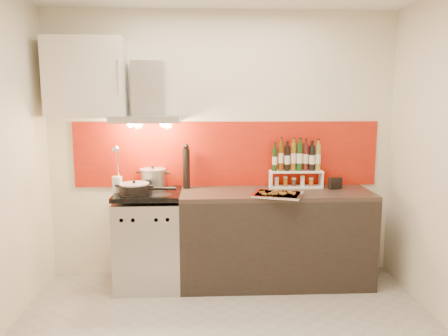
{
  "coord_description": "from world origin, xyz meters",
  "views": [
    {
      "loc": [
        -0.18,
        -2.9,
        1.77
      ],
      "look_at": [
        0.0,
        0.95,
        1.15
      ],
      "focal_mm": 35.0,
      "sensor_mm": 36.0,
      "label": 1
    }
  ],
  "objects_px": {
    "counter": "(275,237)",
    "pepper_mill": "(186,167)",
    "stock_pot": "(153,178)",
    "range_stove": "(149,240)",
    "saute_pan": "(135,188)",
    "baking_tray": "(278,194)"
  },
  "relations": [
    {
      "from": "baking_tray",
      "to": "range_stove",
      "type": "bearing_deg",
      "value": 170.34
    },
    {
      "from": "counter",
      "to": "pepper_mill",
      "type": "xyz_separation_m",
      "value": [
        -0.85,
        0.17,
        0.66
      ]
    },
    {
      "from": "range_stove",
      "to": "counter",
      "type": "height_order",
      "value": "range_stove"
    },
    {
      "from": "pepper_mill",
      "to": "baking_tray",
      "type": "xyz_separation_m",
      "value": [
        0.83,
        -0.38,
        -0.2
      ]
    },
    {
      "from": "pepper_mill",
      "to": "baking_tray",
      "type": "height_order",
      "value": "pepper_mill"
    },
    {
      "from": "stock_pot",
      "to": "baking_tray",
      "type": "distance_m",
      "value": 1.22
    },
    {
      "from": "range_stove",
      "to": "saute_pan",
      "type": "bearing_deg",
      "value": -143.56
    },
    {
      "from": "saute_pan",
      "to": "pepper_mill",
      "type": "xyz_separation_m",
      "value": [
        0.46,
        0.26,
        0.15
      ]
    },
    {
      "from": "range_stove",
      "to": "counter",
      "type": "xyz_separation_m",
      "value": [
        1.2,
        0.0,
        0.01
      ]
    },
    {
      "from": "stock_pot",
      "to": "pepper_mill",
      "type": "relative_size",
      "value": 0.58
    },
    {
      "from": "range_stove",
      "to": "pepper_mill",
      "type": "xyz_separation_m",
      "value": [
        0.35,
        0.18,
        0.67
      ]
    },
    {
      "from": "stock_pot",
      "to": "saute_pan",
      "type": "relative_size",
      "value": 0.49
    },
    {
      "from": "counter",
      "to": "pepper_mill",
      "type": "distance_m",
      "value": 1.09
    },
    {
      "from": "pepper_mill",
      "to": "stock_pot",
      "type": "bearing_deg",
      "value": 177.87
    },
    {
      "from": "stock_pot",
      "to": "saute_pan",
      "type": "height_order",
      "value": "stock_pot"
    },
    {
      "from": "counter",
      "to": "pepper_mill",
      "type": "bearing_deg",
      "value": 168.38
    },
    {
      "from": "counter",
      "to": "baking_tray",
      "type": "distance_m",
      "value": 0.51
    },
    {
      "from": "stock_pot",
      "to": "range_stove",
      "type": "bearing_deg",
      "value": -98.08
    },
    {
      "from": "counter",
      "to": "saute_pan",
      "type": "bearing_deg",
      "value": -176.35
    },
    {
      "from": "stock_pot",
      "to": "counter",
      "type": "bearing_deg",
      "value": -9.05
    },
    {
      "from": "pepper_mill",
      "to": "baking_tray",
      "type": "relative_size",
      "value": 0.84
    },
    {
      "from": "stock_pot",
      "to": "saute_pan",
      "type": "bearing_deg",
      "value": -116.29
    }
  ]
}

